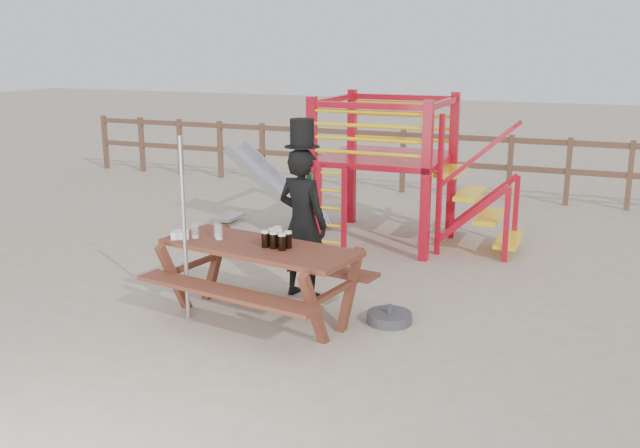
% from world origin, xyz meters
% --- Properties ---
extents(ground, '(60.00, 60.00, 0.00)m').
position_xyz_m(ground, '(0.00, 0.00, 0.00)').
color(ground, '#B6A38D').
rests_on(ground, ground).
extents(back_fence, '(15.09, 0.09, 1.20)m').
position_xyz_m(back_fence, '(0.00, 7.00, 0.74)').
color(back_fence, brown).
rests_on(back_fence, ground).
extents(playground_fort, '(4.71, 1.84, 2.10)m').
position_xyz_m(playground_fort, '(0.12, 3.58, 1.07)').
color(playground_fort, '#B10B1D').
rests_on(playground_fort, ground).
extents(picnic_table, '(2.27, 1.75, 0.80)m').
position_xyz_m(picnic_table, '(-0.05, 0.14, 0.50)').
color(picnic_table, brown).
rests_on(picnic_table, ground).
extents(man_with_hat, '(0.70, 0.54, 2.01)m').
position_xyz_m(man_with_hat, '(0.08, 0.94, 0.90)').
color(man_with_hat, black).
rests_on(man_with_hat, ground).
extents(metal_pole, '(0.04, 0.04, 1.91)m').
position_xyz_m(metal_pole, '(-0.77, -0.12, 0.95)').
color(metal_pole, '#B2B2B7').
rests_on(metal_pole, ground).
extents(parasol_base, '(0.47, 0.47, 0.20)m').
position_xyz_m(parasol_base, '(1.22, 0.55, 0.05)').
color(parasol_base, '#3A3A3F').
rests_on(parasol_base, ground).
extents(paper_bag, '(0.23, 0.21, 0.08)m').
position_xyz_m(paper_bag, '(-0.94, 0.05, 0.84)').
color(paper_bag, white).
rests_on(paper_bag, picnic_table).
extents(stout_pints, '(0.30, 0.31, 0.17)m').
position_xyz_m(stout_pints, '(0.14, 0.16, 0.89)').
color(stout_pints, black).
rests_on(stout_pints, picnic_table).
extents(empty_glasses, '(0.34, 0.21, 0.15)m').
position_xyz_m(empty_glasses, '(-0.65, 0.19, 0.87)').
color(empty_glasses, silver).
rests_on(empty_glasses, picnic_table).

